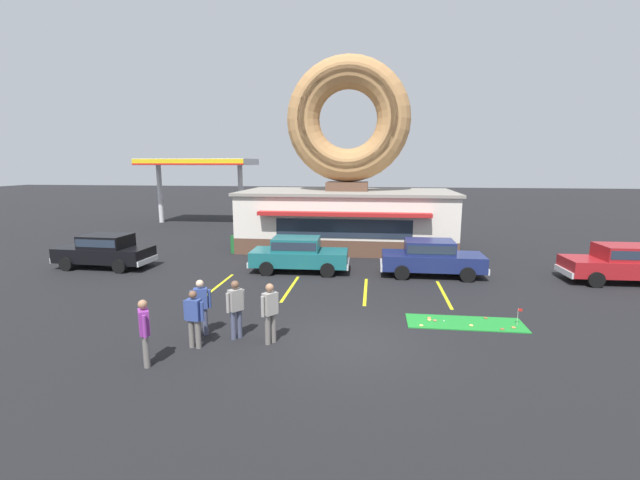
# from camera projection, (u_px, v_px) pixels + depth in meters

# --- Properties ---
(ground_plane) EXTENTS (160.00, 160.00, 0.00)m
(ground_plane) POSITION_uv_depth(u_px,v_px,m) (351.00, 343.00, 11.92)
(ground_plane) COLOR black
(donut_shop_building) EXTENTS (12.30, 6.75, 10.96)m
(donut_shop_building) POSITION_uv_depth(u_px,v_px,m) (347.00, 184.00, 25.00)
(donut_shop_building) COLOR brown
(donut_shop_building) RESTS_ON ground
(putting_mat) EXTENTS (3.58, 1.23, 0.03)m
(putting_mat) POSITION_uv_depth(u_px,v_px,m) (465.00, 323.00, 13.38)
(putting_mat) COLOR #1E842D
(putting_mat) RESTS_ON ground
(mini_donut_near_left) EXTENTS (0.13, 0.13, 0.04)m
(mini_donut_near_left) POSITION_uv_depth(u_px,v_px,m) (429.00, 318.00, 13.72)
(mini_donut_near_left) COLOR #D17F47
(mini_donut_near_left) RESTS_ON putting_mat
(mini_donut_near_right) EXTENTS (0.13, 0.13, 0.04)m
(mini_donut_near_right) POSITION_uv_depth(u_px,v_px,m) (429.00, 320.00, 13.57)
(mini_donut_near_right) COLOR #E5C666
(mini_donut_near_right) RESTS_ON putting_mat
(mini_donut_mid_left) EXTENTS (0.13, 0.13, 0.04)m
(mini_donut_mid_left) POSITION_uv_depth(u_px,v_px,m) (502.00, 329.00, 12.81)
(mini_donut_mid_left) COLOR brown
(mini_donut_mid_left) RESTS_ON putting_mat
(mini_donut_mid_centre) EXTENTS (0.13, 0.13, 0.04)m
(mini_donut_mid_centre) POSITION_uv_depth(u_px,v_px,m) (435.00, 320.00, 13.50)
(mini_donut_mid_centre) COLOR #A5724C
(mini_donut_mid_centre) RESTS_ON putting_mat
(mini_donut_mid_right) EXTENTS (0.13, 0.13, 0.04)m
(mini_donut_mid_right) POSITION_uv_depth(u_px,v_px,m) (421.00, 325.00, 13.09)
(mini_donut_mid_right) COLOR #E5C666
(mini_donut_mid_right) RESTS_ON putting_mat
(mini_donut_far_left) EXTENTS (0.13, 0.13, 0.04)m
(mini_donut_far_left) POSITION_uv_depth(u_px,v_px,m) (486.00, 318.00, 13.73)
(mini_donut_far_left) COLOR brown
(mini_donut_far_left) RESTS_ON putting_mat
(mini_donut_far_centre) EXTENTS (0.13, 0.13, 0.04)m
(mini_donut_far_centre) POSITION_uv_depth(u_px,v_px,m) (514.00, 327.00, 12.93)
(mini_donut_far_centre) COLOR #D17F47
(mini_donut_far_centre) RESTS_ON putting_mat
(mini_donut_far_right) EXTENTS (0.13, 0.13, 0.04)m
(mini_donut_far_right) POSITION_uv_depth(u_px,v_px,m) (471.00, 325.00, 13.09)
(mini_donut_far_right) COLOR #E5C666
(mini_donut_far_right) RESTS_ON putting_mat
(golf_ball) EXTENTS (0.04, 0.04, 0.04)m
(golf_ball) POSITION_uv_depth(u_px,v_px,m) (444.00, 321.00, 13.46)
(golf_ball) COLOR white
(golf_ball) RESTS_ON putting_mat
(putting_flag_pin) EXTENTS (0.13, 0.01, 0.55)m
(putting_flag_pin) POSITION_uv_depth(u_px,v_px,m) (519.00, 313.00, 13.07)
(putting_flag_pin) COLOR silver
(putting_flag_pin) RESTS_ON putting_mat
(car_teal) EXTENTS (4.60, 2.07, 1.60)m
(car_teal) POSITION_uv_depth(u_px,v_px,m) (298.00, 253.00, 19.67)
(car_teal) COLOR #196066
(car_teal) RESTS_ON ground
(car_black) EXTENTS (4.63, 2.12, 1.60)m
(car_black) POSITION_uv_depth(u_px,v_px,m) (105.00, 250.00, 20.42)
(car_black) COLOR black
(car_black) RESTS_ON ground
(car_red) EXTENTS (4.59, 2.05, 1.60)m
(car_red) POSITION_uv_depth(u_px,v_px,m) (622.00, 262.00, 17.84)
(car_red) COLOR maroon
(car_red) RESTS_ON ground
(car_navy) EXTENTS (4.56, 1.99, 1.60)m
(car_navy) POSITION_uv_depth(u_px,v_px,m) (431.00, 256.00, 18.94)
(car_navy) COLOR navy
(car_navy) RESTS_ON ground
(pedestrian_blue_sweater_man) EXTENTS (0.42, 0.49, 1.72)m
(pedestrian_blue_sweater_man) POSITION_uv_depth(u_px,v_px,m) (270.00, 310.00, 11.75)
(pedestrian_blue_sweater_man) COLOR slate
(pedestrian_blue_sweater_man) RESTS_ON ground
(pedestrian_hooded_kid) EXTENTS (0.43, 0.48, 1.71)m
(pedestrian_hooded_kid) POSITION_uv_depth(u_px,v_px,m) (236.00, 307.00, 12.09)
(pedestrian_hooded_kid) COLOR #474C66
(pedestrian_hooded_kid) RESTS_ON ground
(pedestrian_leather_jacket_man) EXTENTS (0.57, 0.36, 1.66)m
(pedestrian_leather_jacket_man) POSITION_uv_depth(u_px,v_px,m) (201.00, 305.00, 12.33)
(pedestrian_leather_jacket_man) COLOR #474C66
(pedestrian_leather_jacket_man) RESTS_ON ground
(pedestrian_clipboard_woman) EXTENTS (0.59, 0.28, 1.61)m
(pedestrian_clipboard_woman) POSITION_uv_depth(u_px,v_px,m) (194.00, 316.00, 11.49)
(pedestrian_clipboard_woman) COLOR slate
(pedestrian_clipboard_woman) RESTS_ON ground
(pedestrian_beanie_man) EXTENTS (0.41, 0.52, 1.70)m
(pedestrian_beanie_man) POSITION_uv_depth(u_px,v_px,m) (144.00, 329.00, 10.43)
(pedestrian_beanie_man) COLOR slate
(pedestrian_beanie_man) RESTS_ON ground
(trash_bin) EXTENTS (0.57, 0.57, 0.97)m
(trash_bin) POSITION_uv_depth(u_px,v_px,m) (235.00, 244.00, 23.91)
(trash_bin) COLOR #1E662D
(trash_bin) RESTS_ON ground
(gas_station_canopy) EXTENTS (9.00, 4.46, 5.30)m
(gas_station_canopy) POSITION_uv_depth(u_px,v_px,m) (198.00, 164.00, 35.02)
(gas_station_canopy) COLOR silver
(gas_station_canopy) RESTS_ON ground
(parking_stripe_far_left) EXTENTS (0.12, 3.60, 0.01)m
(parking_stripe_far_left) POSITION_uv_depth(u_px,v_px,m) (218.00, 286.00, 17.51)
(parking_stripe_far_left) COLOR yellow
(parking_stripe_far_left) RESTS_ON ground
(parking_stripe_left) EXTENTS (0.12, 3.60, 0.01)m
(parking_stripe_left) POSITION_uv_depth(u_px,v_px,m) (290.00, 288.00, 17.14)
(parking_stripe_left) COLOR yellow
(parking_stripe_left) RESTS_ON ground
(parking_stripe_mid_left) EXTENTS (0.12, 3.60, 0.01)m
(parking_stripe_mid_left) POSITION_uv_depth(u_px,v_px,m) (365.00, 291.00, 16.77)
(parking_stripe_mid_left) COLOR yellow
(parking_stripe_mid_left) RESTS_ON ground
(parking_stripe_centre) EXTENTS (0.12, 3.60, 0.01)m
(parking_stripe_centre) POSITION_uv_depth(u_px,v_px,m) (444.00, 294.00, 16.40)
(parking_stripe_centre) COLOR yellow
(parking_stripe_centre) RESTS_ON ground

